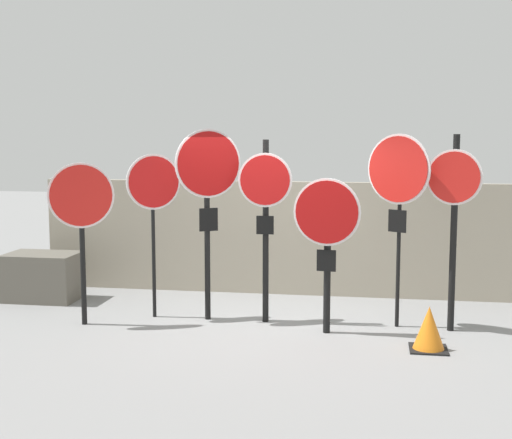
{
  "coord_description": "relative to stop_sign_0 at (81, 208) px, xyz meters",
  "views": [
    {
      "loc": [
        1.34,
        -9.09,
        2.56
      ],
      "look_at": [
        -0.16,
        0.0,
        1.43
      ],
      "focal_mm": 50.0,
      "sensor_mm": 36.0,
      "label": 1
    }
  ],
  "objects": [
    {
      "name": "stop_sign_3",
      "position": [
        2.36,
        0.54,
        0.05
      ],
      "size": [
        0.72,
        0.14,
        2.47
      ],
      "rotation": [
        0.0,
        0.0,
        0.02
      ],
      "color": "black",
      "rests_on": "ground"
    },
    {
      "name": "stop_sign_0",
      "position": [
        0.0,
        0.0,
        0.0
      ],
      "size": [
        0.79,
        0.4,
        2.17
      ],
      "rotation": [
        0.0,
        0.0,
        0.45
      ],
      "color": "black",
      "rests_on": "ground"
    },
    {
      "name": "stop_sign_4",
      "position": [
        3.21,
        0.12,
        -0.22
      ],
      "size": [
        0.85,
        0.19,
        2.0
      ],
      "rotation": [
        0.0,
        0.0,
        -0.12
      ],
      "color": "black",
      "rests_on": "ground"
    },
    {
      "name": "ground_plane",
      "position": [
        2.44,
        0.3,
        -1.58
      ],
      "size": [
        40.0,
        40.0,
        0.0
      ],
      "primitive_type": "plane",
      "color": "gray"
    },
    {
      "name": "traffic_cone_0",
      "position": [
        4.46,
        -0.37,
        -1.32
      ],
      "size": [
        0.44,
        0.44,
        0.53
      ],
      "color": "black",
      "rests_on": "ground"
    },
    {
      "name": "stop_sign_1",
      "position": [
        0.82,
        0.54,
        0.17
      ],
      "size": [
        0.64,
        0.45,
        2.27
      ],
      "rotation": [
        0.0,
        0.0,
        0.6
      ],
      "color": "black",
      "rests_on": "ground"
    },
    {
      "name": "stop_sign_5",
      "position": [
        4.09,
        0.58,
        0.36
      ],
      "size": [
        0.78,
        0.51,
        2.55
      ],
      "rotation": [
        0.0,
        0.0,
        -0.56
      ],
      "color": "black",
      "rests_on": "ground"
    },
    {
      "name": "stop_sign_2",
      "position": [
        1.58,
        0.53,
        0.3
      ],
      "size": [
        0.8,
        0.51,
        2.61
      ],
      "rotation": [
        0.0,
        0.0,
        0.56
      ],
      "color": "black",
      "rests_on": "ground"
    },
    {
      "name": "fence_back",
      "position": [
        2.44,
        2.3,
        -0.68
      ],
      "size": [
        7.96,
        0.12,
        1.8
      ],
      "color": "#A89E89",
      "rests_on": "ground"
    },
    {
      "name": "storage_crate",
      "position": [
        -1.21,
        1.29,
        -1.22
      ],
      "size": [
        1.09,
        0.73,
        0.72
      ],
      "color": "#605B51",
      "rests_on": "ground"
    },
    {
      "name": "stop_sign_6",
      "position": [
        4.79,
        0.5,
        0.09
      ],
      "size": [
        0.68,
        0.25,
        2.54
      ],
      "rotation": [
        0.0,
        0.0,
        -0.32
      ],
      "color": "black",
      "rests_on": "ground"
    }
  ]
}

